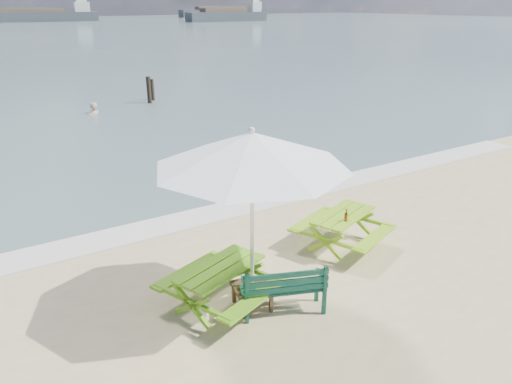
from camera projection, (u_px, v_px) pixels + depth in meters
foam_strip at (199, 216)px, 10.82m from camera, size 22.00×0.90×0.01m
picnic_table_left at (220, 287)px, 7.54m from camera, size 1.87×1.97×0.68m
picnic_table_right at (342, 231)px, 9.39m from camera, size 1.86×1.96×0.67m
park_bench at (283, 298)px, 7.44m from camera, size 1.31×0.84×0.77m
side_table at (252, 296)px, 7.57m from camera, size 0.66×0.66×0.36m
patio_umbrella at (252, 150)px, 6.75m from camera, size 3.30×3.30×2.74m
beer_bottle at (346, 217)px, 8.95m from camera, size 0.06×0.06×0.23m
swimmer at (95, 123)px, 20.97m from camera, size 0.72×0.59×1.71m
mooring_pilings at (150, 92)px, 23.05m from camera, size 0.58×0.78×1.41m
cargo_ships at (110, 15)px, 123.21m from camera, size 107.45×38.03×4.40m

